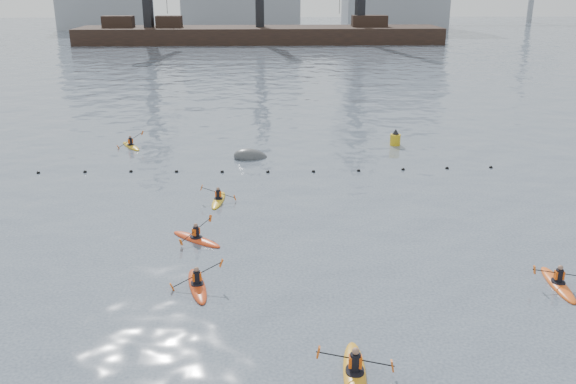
% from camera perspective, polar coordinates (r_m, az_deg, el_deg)
% --- Properties ---
extents(float_line, '(33.24, 0.73, 0.24)m').
position_cam_1_polar(float_line, '(40.24, -4.04, 1.96)').
color(float_line, black).
rests_on(float_line, ground).
extents(barge_pier, '(72.00, 19.30, 29.50)m').
position_cam_1_polar(barge_pier, '(126.28, -2.74, 14.63)').
color(barge_pier, black).
rests_on(barge_pier, ground).
extents(kayaker_0, '(2.20, 3.27, 1.24)m').
position_cam_1_polar(kayaker_0, '(25.58, -8.49, -8.59)').
color(kayaker_0, '#C23812').
rests_on(kayaker_0, ground).
extents(kayaker_1, '(2.49, 3.73, 1.18)m').
position_cam_1_polar(kayaker_1, '(20.33, 6.26, -16.48)').
color(kayaker_1, orange).
rests_on(kayaker_1, ground).
extents(kayaker_2, '(2.81, 2.48, 1.11)m').
position_cam_1_polar(kayaker_2, '(29.94, -8.57, -4.31)').
color(kayaker_2, red).
rests_on(kayaker_2, ground).
extents(kayaker_3, '(2.03, 3.01, 1.06)m').
position_cam_1_polar(kayaker_3, '(34.99, -6.52, -0.71)').
color(kayaker_3, gold).
rests_on(kayaker_3, ground).
extents(kayaker_4, '(2.23, 3.31, 1.05)m').
position_cam_1_polar(kayaker_4, '(27.76, 23.94, -7.82)').
color(kayaker_4, '#E65615').
rests_on(kayaker_4, ground).
extents(kayaker_5, '(2.14, 2.93, 1.22)m').
position_cam_1_polar(kayaker_5, '(47.72, -14.49, 4.22)').
color(kayaker_5, gold).
rests_on(kayaker_5, ground).
extents(mooring_buoy, '(3.01, 2.10, 1.76)m').
position_cam_1_polar(mooring_buoy, '(43.42, -3.48, 3.22)').
color(mooring_buoy, '#424648').
rests_on(mooring_buoy, ground).
extents(nav_buoy, '(0.79, 0.79, 1.44)m').
position_cam_1_polar(nav_buoy, '(47.33, 10.00, 4.85)').
color(nav_buoy, gold).
rests_on(nav_buoy, ground).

